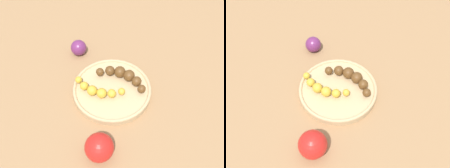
# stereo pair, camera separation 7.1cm
# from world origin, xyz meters

# --- Properties ---
(ground_plane) EXTENTS (2.40, 2.40, 0.00)m
(ground_plane) POSITION_xyz_m (0.00, 0.00, 0.00)
(ground_plane) COLOR #936D47
(fruit_bowl) EXTENTS (0.23, 0.23, 0.02)m
(fruit_bowl) POSITION_xyz_m (0.00, 0.00, 0.01)
(fruit_bowl) COLOR tan
(fruit_bowl) RESTS_ON ground_plane
(banana_overripe) EXTENTS (0.16, 0.06, 0.03)m
(banana_overripe) POSITION_xyz_m (0.01, 0.05, 0.04)
(banana_overripe) COLOR #593819
(banana_overripe) RESTS_ON fruit_bowl
(banana_spotted) EXTENTS (0.15, 0.07, 0.03)m
(banana_spotted) POSITION_xyz_m (-0.02, -0.04, 0.03)
(banana_spotted) COLOR gold
(banana_spotted) RESTS_ON fruit_bowl
(plum_purple) EXTENTS (0.05, 0.05, 0.05)m
(plum_purple) POSITION_xyz_m (-0.18, 0.08, 0.03)
(plum_purple) COLOR #662659
(plum_purple) RESTS_ON ground_plane
(apple_red) EXTENTS (0.07, 0.07, 0.07)m
(apple_red) POSITION_xyz_m (0.08, -0.18, 0.04)
(apple_red) COLOR red
(apple_red) RESTS_ON ground_plane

